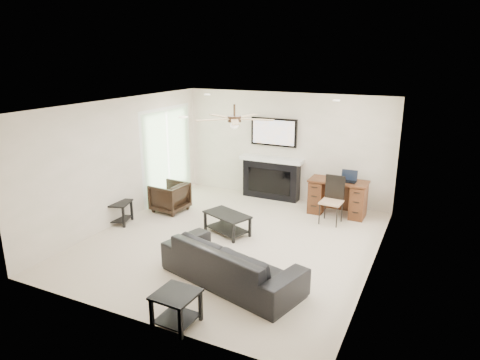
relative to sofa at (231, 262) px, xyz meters
The scene contains 10 objects.
room_shell 2.02m from the sofa, 108.37° to the left, with size 5.50×5.54×2.52m.
sofa is the anchor object (origin of this frame).
armchair 3.37m from the sofa, 140.41° to the left, with size 0.68×0.70×0.64m, color black.
coffee_table 1.84m from the sofa, 119.36° to the left, with size 0.90×0.50×0.40m, color black.
end_table_near 1.26m from the sofa, 96.84° to the right, with size 0.52×0.52×0.45m, color black.
end_table_left 3.34m from the sofa, 160.75° to the left, with size 0.50×0.50×0.45m, color black.
fireplace_unit 4.08m from the sofa, 103.32° to the left, with size 1.52×0.34×1.91m, color black.
desk 3.62m from the sofa, 77.87° to the left, with size 1.22×0.56×0.76m, color #381E0E.
desk_chair 3.08m from the sofa, 75.72° to the left, with size 0.42×0.44×0.97m, color black.
laptop 3.68m from the sofa, 74.73° to the left, with size 0.33×0.24×0.23m, color black.
Camera 1 is at (3.29, -6.51, 3.34)m, focal length 32.00 mm.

